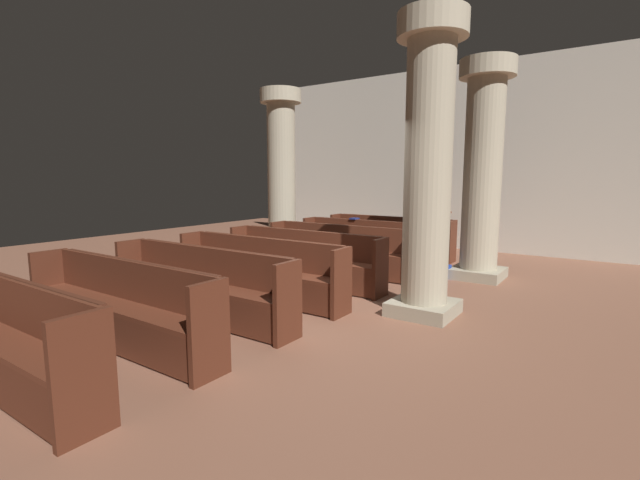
{
  "coord_description": "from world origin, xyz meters",
  "views": [
    {
      "loc": [
        3.6,
        -5.1,
        1.79
      ],
      "look_at": [
        -0.56,
        0.95,
        0.75
      ],
      "focal_mm": 24.82,
      "sensor_mm": 36.0,
      "label": 1
    }
  ],
  "objects_px": {
    "pew_row_4": "(259,267)",
    "kneeler_box_blue": "(437,271)",
    "pew_row_0": "(390,235)",
    "pew_row_5": "(200,282)",
    "pillar_aisle_rear": "(428,164)",
    "pew_row_3": "(303,256)",
    "pillar_aisle_side": "(483,168)",
    "pillar_far_side": "(282,170)",
    "pew_row_2": "(338,248)",
    "pew_row_1": "(367,241)",
    "lectern": "(439,233)",
    "pew_row_6": "(118,301)",
    "hymn_book": "(354,219)"
  },
  "relations": [
    {
      "from": "pew_row_1",
      "to": "pillar_aisle_side",
      "type": "bearing_deg",
      "value": -1.18
    },
    {
      "from": "pillar_aisle_rear",
      "to": "pew_row_6",
      "type": "bearing_deg",
      "value": -128.48
    },
    {
      "from": "pew_row_4",
      "to": "pillar_aisle_side",
      "type": "height_order",
      "value": "pillar_aisle_side"
    },
    {
      "from": "pew_row_2",
      "to": "lectern",
      "type": "xyz_separation_m",
      "value": [
        0.73,
        3.4,
        -0.03
      ]
    },
    {
      "from": "pew_row_2",
      "to": "pew_row_4",
      "type": "height_order",
      "value": "same"
    },
    {
      "from": "pew_row_0",
      "to": "pew_row_4",
      "type": "distance_m",
      "value": 4.41
    },
    {
      "from": "pew_row_0",
      "to": "pew_row_4",
      "type": "height_order",
      "value": "same"
    },
    {
      "from": "pew_row_1",
      "to": "pew_row_6",
      "type": "height_order",
      "value": "same"
    },
    {
      "from": "pew_row_6",
      "to": "lectern",
      "type": "xyz_separation_m",
      "value": [
        0.73,
        7.8,
        -0.03
      ]
    },
    {
      "from": "pew_row_2",
      "to": "pew_row_0",
      "type": "bearing_deg",
      "value": 90.0
    },
    {
      "from": "pew_row_4",
      "to": "hymn_book",
      "type": "bearing_deg",
      "value": 96.65
    },
    {
      "from": "pew_row_4",
      "to": "pillar_aisle_rear",
      "type": "height_order",
      "value": "pillar_aisle_rear"
    },
    {
      "from": "pillar_aisle_rear",
      "to": "pillar_far_side",
      "type": "bearing_deg",
      "value": 150.18
    },
    {
      "from": "pillar_aisle_rear",
      "to": "lectern",
      "type": "distance_m",
      "value": 5.38
    },
    {
      "from": "pew_row_4",
      "to": "pew_row_5",
      "type": "distance_m",
      "value": 1.1
    },
    {
      "from": "pew_row_5",
      "to": "pillar_aisle_rear",
      "type": "distance_m",
      "value": 3.25
    },
    {
      "from": "pew_row_1",
      "to": "lectern",
      "type": "bearing_deg",
      "value": 72.44
    },
    {
      "from": "pew_row_5",
      "to": "pew_row_6",
      "type": "relative_size",
      "value": 1.0
    },
    {
      "from": "pew_row_2",
      "to": "pew_row_3",
      "type": "bearing_deg",
      "value": -90.0
    },
    {
      "from": "pew_row_0",
      "to": "kneeler_box_blue",
      "type": "bearing_deg",
      "value": -42.45
    },
    {
      "from": "pew_row_6",
      "to": "kneeler_box_blue",
      "type": "relative_size",
      "value": 7.14
    },
    {
      "from": "pillar_aisle_rear",
      "to": "kneeler_box_blue",
      "type": "height_order",
      "value": "pillar_aisle_rear"
    },
    {
      "from": "pillar_aisle_rear",
      "to": "hymn_book",
      "type": "bearing_deg",
      "value": 133.7
    },
    {
      "from": "pillar_aisle_side",
      "to": "pillar_aisle_rear",
      "type": "bearing_deg",
      "value": -90.0
    },
    {
      "from": "pew_row_5",
      "to": "pew_row_6",
      "type": "distance_m",
      "value": 1.1
    },
    {
      "from": "pew_row_2",
      "to": "pillar_far_side",
      "type": "height_order",
      "value": "pillar_far_side"
    },
    {
      "from": "pew_row_6",
      "to": "pew_row_2",
      "type": "bearing_deg",
      "value": 90.0
    },
    {
      "from": "pew_row_0",
      "to": "pew_row_1",
      "type": "relative_size",
      "value": 1.0
    },
    {
      "from": "pew_row_2",
      "to": "pew_row_6",
      "type": "relative_size",
      "value": 1.0
    },
    {
      "from": "pew_row_3",
      "to": "pillar_aisle_side",
      "type": "xyz_separation_m",
      "value": [
        2.29,
        2.16,
        1.47
      ]
    },
    {
      "from": "pillar_aisle_side",
      "to": "hymn_book",
      "type": "xyz_separation_m",
      "value": [
        -2.7,
        0.24,
        -1.04
      ]
    },
    {
      "from": "pew_row_0",
      "to": "kneeler_box_blue",
      "type": "distance_m",
      "value": 2.32
    },
    {
      "from": "hymn_book",
      "to": "lectern",
      "type": "bearing_deg",
      "value": 61.7
    },
    {
      "from": "pew_row_2",
      "to": "pillar_far_side",
      "type": "xyz_separation_m",
      "value": [
        -2.24,
        1.06,
        1.47
      ]
    },
    {
      "from": "pew_row_5",
      "to": "pillar_far_side",
      "type": "bearing_deg",
      "value": 117.12
    },
    {
      "from": "pew_row_6",
      "to": "lectern",
      "type": "distance_m",
      "value": 7.84
    },
    {
      "from": "pew_row_5",
      "to": "pillar_aisle_rear",
      "type": "height_order",
      "value": "pillar_aisle_rear"
    },
    {
      "from": "pew_row_4",
      "to": "pillar_aisle_side",
      "type": "relative_size",
      "value": 0.78
    },
    {
      "from": "hymn_book",
      "to": "pillar_aisle_side",
      "type": "bearing_deg",
      "value": -5.0
    },
    {
      "from": "pillar_aisle_side",
      "to": "pillar_aisle_rear",
      "type": "relative_size",
      "value": 1.0
    },
    {
      "from": "pillar_far_side",
      "to": "pillar_aisle_rear",
      "type": "xyz_separation_m",
      "value": [
        4.53,
        -2.59,
        0.0
      ]
    },
    {
      "from": "pew_row_0",
      "to": "pew_row_2",
      "type": "height_order",
      "value": "same"
    },
    {
      "from": "pillar_aisle_side",
      "to": "kneeler_box_blue",
      "type": "height_order",
      "value": "pillar_aisle_side"
    },
    {
      "from": "lectern",
      "to": "kneeler_box_blue",
      "type": "relative_size",
      "value": 2.62
    },
    {
      "from": "pillar_far_side",
      "to": "hymn_book",
      "type": "distance_m",
      "value": 2.12
    },
    {
      "from": "pew_row_1",
      "to": "pillar_far_side",
      "type": "height_order",
      "value": "pillar_far_side"
    },
    {
      "from": "pew_row_4",
      "to": "kneeler_box_blue",
      "type": "xyz_separation_m",
      "value": [
        1.69,
        2.86,
        -0.36
      ]
    },
    {
      "from": "lectern",
      "to": "hymn_book",
      "type": "height_order",
      "value": "lectern"
    },
    {
      "from": "pew_row_0",
      "to": "pew_row_5",
      "type": "xyz_separation_m",
      "value": [
        0.0,
        -5.51,
        0.0
      ]
    },
    {
      "from": "pew_row_0",
      "to": "hymn_book",
      "type": "bearing_deg",
      "value": -114.05
    }
  ]
}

